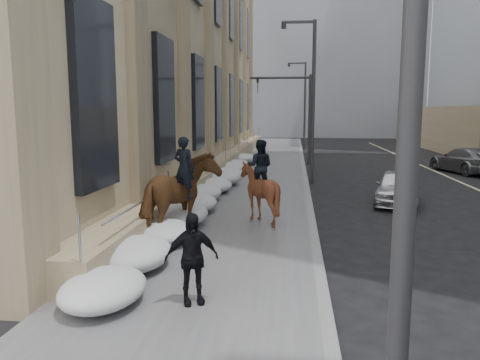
# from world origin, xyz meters

# --- Properties ---
(ground) EXTENTS (140.00, 140.00, 0.00)m
(ground) POSITION_xyz_m (0.00, 0.00, 0.00)
(ground) COLOR black
(ground) RESTS_ON ground
(sidewalk) EXTENTS (5.00, 80.00, 0.12)m
(sidewalk) POSITION_xyz_m (0.00, 10.00, 0.06)
(sidewalk) COLOR #4E4E50
(sidewalk) RESTS_ON ground
(curb) EXTENTS (0.24, 80.00, 0.12)m
(curb) POSITION_xyz_m (2.62, 10.00, 0.06)
(curb) COLOR slate
(curb) RESTS_ON ground
(limestone_building) EXTENTS (6.10, 44.00, 18.00)m
(limestone_building) POSITION_xyz_m (-5.26, 19.96, 8.90)
(limestone_building) COLOR #857457
(limestone_building) RESTS_ON ground
(bg_building_mid) EXTENTS (30.00, 12.00, 28.00)m
(bg_building_mid) POSITION_xyz_m (4.00, 60.00, 14.00)
(bg_building_mid) COLOR slate
(bg_building_mid) RESTS_ON ground
(bg_building_far) EXTENTS (24.00, 12.00, 20.00)m
(bg_building_far) POSITION_xyz_m (-6.00, 72.00, 10.00)
(bg_building_far) COLOR gray
(bg_building_far) RESTS_ON ground
(streetlight_mid) EXTENTS (1.71, 0.24, 8.00)m
(streetlight_mid) POSITION_xyz_m (2.74, 14.00, 4.58)
(streetlight_mid) COLOR #2D2D30
(streetlight_mid) RESTS_ON ground
(streetlight_far) EXTENTS (1.71, 0.24, 8.00)m
(streetlight_far) POSITION_xyz_m (2.74, 34.00, 4.58)
(streetlight_far) COLOR #2D2D30
(streetlight_far) RESTS_ON ground
(traffic_signal) EXTENTS (4.10, 0.22, 6.00)m
(traffic_signal) POSITION_xyz_m (2.07, 22.00, 4.00)
(traffic_signal) COLOR #2D2D30
(traffic_signal) RESTS_ON ground
(snow_bank) EXTENTS (1.70, 18.10, 0.76)m
(snow_bank) POSITION_xyz_m (-1.42, 8.11, 0.47)
(snow_bank) COLOR #B9BBC0
(snow_bank) RESTS_ON sidewalk
(mounted_horse_left) EXTENTS (2.10, 3.01, 2.82)m
(mounted_horse_left) POSITION_xyz_m (-1.09, 2.61, 1.32)
(mounted_horse_left) COLOR #4B2D16
(mounted_horse_left) RESTS_ON sidewalk
(mounted_horse_right) EXTENTS (1.64, 1.82, 2.60)m
(mounted_horse_right) POSITION_xyz_m (0.92, 4.89, 1.19)
(mounted_horse_right) COLOR #4B2515
(mounted_horse_right) RESTS_ON sidewalk
(pedestrian) EXTENTS (1.08, 0.78, 1.70)m
(pedestrian) POSITION_xyz_m (0.19, -1.74, 0.97)
(pedestrian) COLOR black
(pedestrian) RESTS_ON sidewalk
(car_silver) EXTENTS (2.47, 4.19, 1.34)m
(car_silver) POSITION_xyz_m (6.05, 8.88, 0.67)
(car_silver) COLOR #B5B9BE
(car_silver) RESTS_ON ground
(car_grey) EXTENTS (3.38, 5.54, 1.50)m
(car_grey) POSITION_xyz_m (12.00, 18.83, 0.75)
(car_grey) COLOR #5C5D64
(car_grey) RESTS_ON ground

